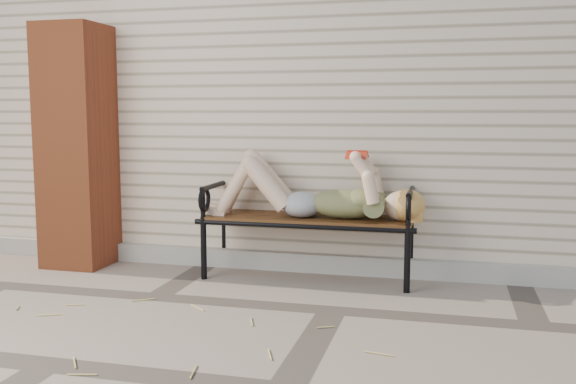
# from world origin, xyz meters

# --- Properties ---
(ground) EXTENTS (80.00, 80.00, 0.00)m
(ground) POSITION_xyz_m (0.00, 0.00, 0.00)
(ground) COLOR gray
(ground) RESTS_ON ground
(house_wall) EXTENTS (8.00, 4.00, 3.00)m
(house_wall) POSITION_xyz_m (0.00, 3.00, 1.50)
(house_wall) COLOR beige
(house_wall) RESTS_ON ground
(foundation_strip) EXTENTS (8.00, 0.10, 0.15)m
(foundation_strip) POSITION_xyz_m (0.00, 0.97, 0.07)
(foundation_strip) COLOR #B0AC9F
(foundation_strip) RESTS_ON ground
(brick_pillar) EXTENTS (0.50, 0.50, 2.00)m
(brick_pillar) POSITION_xyz_m (-2.30, 0.75, 1.00)
(brick_pillar) COLOR #B05027
(brick_pillar) RESTS_ON ground
(garden_bench) EXTENTS (1.76, 0.70, 1.14)m
(garden_bench) POSITION_xyz_m (-0.33, 0.89, 0.64)
(garden_bench) COLOR black
(garden_bench) RESTS_ON ground
(reading_woman) EXTENTS (1.66, 0.38, 0.52)m
(reading_woman) POSITION_xyz_m (-0.32, 0.75, 0.68)
(reading_woman) COLOR #0A3448
(reading_woman) RESTS_ON ground
(straw_scatter) EXTENTS (2.54, 1.60, 0.01)m
(straw_scatter) POSITION_xyz_m (-0.30, -0.92, 0.01)
(straw_scatter) COLOR tan
(straw_scatter) RESTS_ON ground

